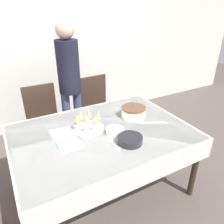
{
  "coord_description": "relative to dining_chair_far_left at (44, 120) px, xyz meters",
  "views": [
    {
      "loc": [
        -0.79,
        -1.65,
        1.89
      ],
      "look_at": [
        0.18,
        0.12,
        0.86
      ],
      "focal_mm": 35.0,
      "sensor_mm": 36.0,
      "label": 1
    }
  ],
  "objects": [
    {
      "name": "birthday_cake",
      "position": [
        0.83,
        -0.81,
        0.27
      ],
      "size": [
        0.27,
        0.27,
        0.19
      ],
      "color": "silver",
      "rests_on": "dining_table"
    },
    {
      "name": "dining_table",
      "position": [
        0.38,
        -0.93,
        0.11
      ],
      "size": [
        1.72,
        1.22,
        0.74
      ],
      "color": "white",
      "rests_on": "ground_plane"
    },
    {
      "name": "plate_stack_dessert",
      "position": [
        0.48,
        -1.0,
        0.23
      ],
      "size": [
        0.18,
        0.18,
        0.04
      ],
      "color": "white",
      "rests_on": "dining_table"
    },
    {
      "name": "dining_chair_far_left",
      "position": [
        0.0,
        0.0,
        0.0
      ],
      "size": [
        0.43,
        0.43,
        0.96
      ],
      "color": "#38281E",
      "rests_on": "ground_plane"
    },
    {
      "name": "dining_chair_far_right",
      "position": [
        0.76,
        -0.0,
        0.0
      ],
      "size": [
        0.44,
        0.44,
        0.96
      ],
      "color": "#38281E",
      "rests_on": "ground_plane"
    },
    {
      "name": "champagne_tray",
      "position": [
        0.29,
        -0.81,
        0.3
      ],
      "size": [
        0.31,
        0.31,
        0.18
      ],
      "color": "silver",
      "rests_on": "dining_table"
    },
    {
      "name": "napkin_pile",
      "position": [
        -0.0,
        -0.95,
        0.22
      ],
      "size": [
        0.15,
        0.15,
        0.01
      ],
      "color": "#8CC6E0",
      "rests_on": "dining_table"
    },
    {
      "name": "cake_knife",
      "position": [
        0.93,
        -1.03,
        0.22
      ],
      "size": [
        0.27,
        0.16,
        0.0
      ],
      "color": "silver",
      "rests_on": "dining_table"
    },
    {
      "name": "plate_stack_main",
      "position": [
        0.52,
        -1.21,
        0.24
      ],
      "size": [
        0.23,
        0.23,
        0.06
      ],
      "color": "black",
      "rests_on": "dining_table"
    },
    {
      "name": "ground_plane",
      "position": [
        0.38,
        -0.93,
        -0.53
      ],
      "size": [
        12.0,
        12.0,
        0.0
      ],
      "primitive_type": "plane",
      "color": "#564C47"
    },
    {
      "name": "person_standing",
      "position": [
        0.39,
        0.03,
        0.51
      ],
      "size": [
        0.28,
        0.28,
        1.71
      ],
      "color": "#3F4C72",
      "rests_on": "ground_plane"
    },
    {
      "name": "wall_back",
      "position": [
        0.38,
        0.84,
        0.82
      ],
      "size": [
        8.0,
        0.05,
        2.7
      ],
      "color": "silver",
      "rests_on": "ground_plane"
    },
    {
      "name": "fork_pile",
      "position": [
        0.03,
        -1.06,
        0.22
      ],
      "size": [
        0.17,
        0.06,
        0.02
      ],
      "color": "silver",
      "rests_on": "dining_table"
    }
  ]
}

